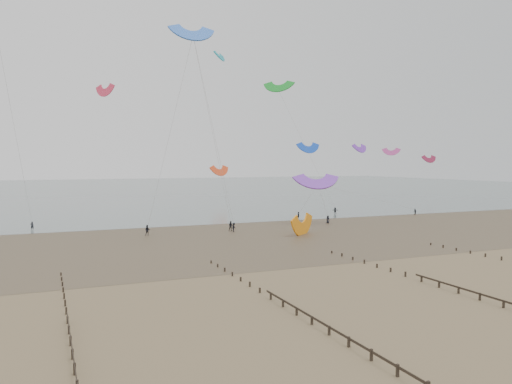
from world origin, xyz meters
The scene contains 5 objects.
ground centered at (0.00, 0.00, 0.00)m, with size 500.00×500.00×0.00m, color brown.
sea_and_shore centered at (-4.08, 34.40, 0.01)m, with size 500.00×665.00×0.03m.
kitesurfers centered at (9.11, 45.72, 0.86)m, with size 87.27×21.65×1.87m.
grounded_kite centered at (8.99, 29.97, 0.00)m, with size 7.52×3.94×5.73m, color orange, non-canonical shape.
kites_airborne centered at (-14.67, 88.28, 20.64)m, with size 226.57×111.78×42.49m.
Camera 1 is at (-33.35, -48.63, 12.98)m, focal length 35.00 mm.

